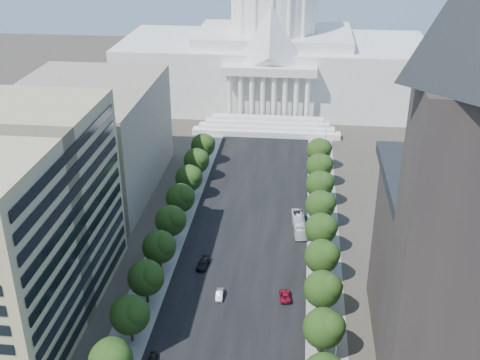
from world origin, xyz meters
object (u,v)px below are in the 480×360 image
(car_red, at_px, (285,296))
(car_dark_b, at_px, (203,264))
(car_dark_a, at_px, (153,360))
(car_silver, at_px, (220,295))
(city_bus, at_px, (299,224))

(car_red, bearing_deg, car_dark_b, -34.05)
(car_dark_a, distance_m, car_silver, 22.79)
(car_silver, height_order, car_dark_b, car_dark_b)
(car_dark_a, bearing_deg, car_silver, 58.18)
(car_dark_b, bearing_deg, car_silver, -58.30)
(car_silver, relative_size, city_bus, 0.34)
(car_dark_b, distance_m, city_bus, 28.79)
(car_silver, bearing_deg, city_bus, 59.89)
(city_bus, bearing_deg, car_silver, -125.10)
(car_dark_a, xyz_separation_m, car_dark_b, (4.06, 31.76, 0.13))
(car_dark_b, bearing_deg, car_dark_a, -91.53)
(car_red, relative_size, car_dark_b, 0.92)
(car_dark_a, height_order, city_bus, city_bus)
(car_dark_a, relative_size, car_red, 0.77)
(car_red, xyz_separation_m, car_dark_b, (-19.18, 9.90, 0.10))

